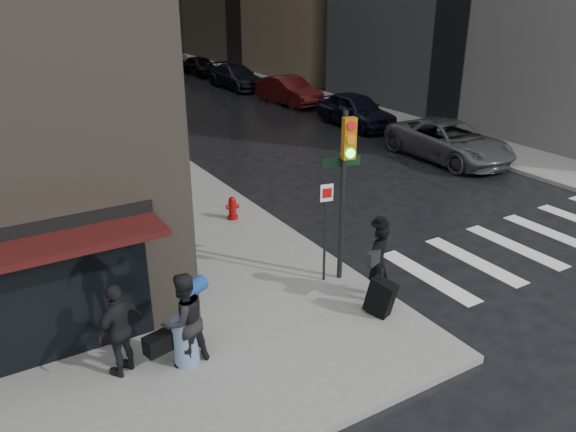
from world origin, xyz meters
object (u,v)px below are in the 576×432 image
parked_car_3 (236,77)px  parked_car_5 (173,57)px  parked_car_2 (289,91)px  parked_car_4 (201,66)px  parked_car_1 (356,110)px  man_greycoat (120,329)px  traffic_light (343,176)px  fire_hydrant (233,209)px  parked_car_0 (449,141)px  man_jeans (183,320)px  man_overcoat (378,268)px

parked_car_3 → parked_car_5: size_ratio=1.26×
parked_car_2 → parked_car_4: parked_car_2 is taller
parked_car_1 → parked_car_5: size_ratio=1.16×
man_greycoat → parked_car_3: man_greycoat is taller
traffic_light → parked_car_2: size_ratio=0.83×
parked_car_2 → traffic_light: bearing=-123.0°
fire_hydrant → parked_car_0: 10.32m
man_greycoat → parked_car_0: size_ratio=0.32×
man_greycoat → traffic_light: bearing=158.0°
man_greycoat → traffic_light: traffic_light is taller
man_greycoat → parked_car_2: man_greycoat is taller
man_jeans → parked_car_5: bearing=-123.5°
man_overcoat → parked_car_4: bearing=-126.5°
traffic_light → parked_car_0: bearing=44.2°
parked_car_4 → parked_car_5: (0.21, 6.34, -0.03)m
man_overcoat → parked_car_2: 22.17m
traffic_light → parked_car_0: (9.68, 5.97, -1.94)m
man_greycoat → man_overcoat: bearing=145.0°
parked_car_0 → parked_car_3: parked_car_0 is taller
parked_car_4 → parked_car_5: 6.35m
man_overcoat → parked_car_0: bearing=-163.0°
parked_car_1 → parked_car_5: (0.13, 25.37, -0.13)m
fire_hydrant → parked_car_5: bearing=72.3°
man_jeans → man_greycoat: 1.09m
parked_car_2 → parked_car_3: 6.35m
traffic_light → fire_hydrant: bearing=109.2°
traffic_light → parked_car_3: traffic_light is taller
parked_car_4 → parked_car_0: bearing=-92.5°
fire_hydrant → man_jeans: bearing=-123.2°
fire_hydrant → parked_car_2: 17.54m
man_greycoat → parked_car_1: 20.03m
man_greycoat → parked_car_2: size_ratio=0.37×
parked_car_1 → parked_car_2: bearing=91.1°
man_overcoat → parked_car_3: bearing=-130.0°
man_jeans → parked_car_4: bearing=-126.8°
parked_car_2 → parked_car_5: 19.03m
man_overcoat → parked_car_1: man_overcoat is taller
man_overcoat → parked_car_2: man_overcoat is taller
traffic_light → parked_car_1: 15.91m
parked_car_1 → parked_car_5: bearing=91.0°
man_jeans → parked_car_5: (14.27, 38.76, -0.38)m
parked_car_0 → parked_car_2: size_ratio=1.16×
parked_car_1 → parked_car_2: size_ratio=1.01×
fire_hydrant → parked_car_0: parked_car_0 is taller
traffic_light → parked_car_4: traffic_light is taller
man_jeans → traffic_light: size_ratio=0.46×
parked_car_4 → parked_car_5: size_ratio=1.01×
parked_car_3 → parked_car_4: 6.34m
man_overcoat → parked_car_2: (9.82, 19.87, -0.18)m
parked_car_4 → parked_car_5: bearing=85.9°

